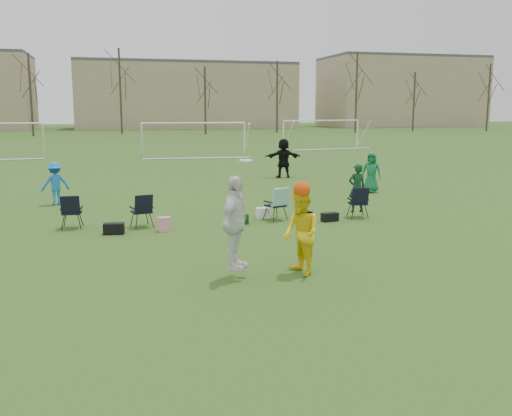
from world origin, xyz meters
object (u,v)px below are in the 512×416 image
object	(u,v)px
fielder_blue	(55,183)
fielder_black	(283,158)
center_contest	(269,227)
fielder_green_far	(371,172)
goal_right	(322,126)
goal_mid	(194,130)

from	to	relation	value
fielder_blue	fielder_black	world-z (taller)	fielder_black
fielder_blue	center_contest	world-z (taller)	center_contest
fielder_blue	fielder_green_far	xyz separation A→B (m)	(12.24, -0.02, 0.06)
fielder_blue	center_contest	bearing A→B (deg)	97.83
fielder_green_far	goal_right	distance (m)	26.61
goal_mid	fielder_green_far	bearing A→B (deg)	-73.34
goal_mid	goal_right	distance (m)	13.42
fielder_blue	goal_right	world-z (taller)	goal_right
fielder_green_far	center_contest	distance (m)	12.75
fielder_green_far	fielder_black	distance (m)	6.16
goal_mid	center_contest	bearing A→B (deg)	-91.61
fielder_black	center_contest	xyz separation A→B (m)	(-5.38, -16.28, 0.05)
center_contest	goal_mid	world-z (taller)	goal_mid
fielder_black	center_contest	size ratio (longest dim) A/B	0.81
fielder_blue	fielder_black	xyz separation A→B (m)	(10.30, 5.82, 0.21)
fielder_green_far	goal_mid	distance (m)	19.98
fielder_green_far	goal_right	bearing A→B (deg)	109.09
fielder_green_far	fielder_black	world-z (taller)	fielder_black
center_contest	goal_right	distance (m)	38.90
fielder_green_far	goal_right	size ratio (longest dim) A/B	0.22
goal_mid	goal_right	size ratio (longest dim) A/B	1.01
fielder_blue	fielder_green_far	size ratio (longest dim) A/B	0.93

